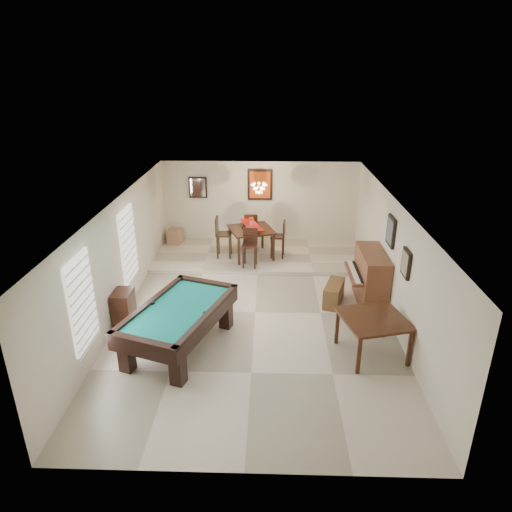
# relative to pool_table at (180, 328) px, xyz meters

# --- Properties ---
(ground_plane) EXTENTS (6.00, 9.00, 0.02)m
(ground_plane) POSITION_rel_pool_table_xyz_m (1.45, 1.44, -0.44)
(ground_plane) COLOR beige
(wall_back) EXTENTS (6.00, 0.04, 2.60)m
(wall_back) POSITION_rel_pool_table_xyz_m (1.45, 5.94, 0.87)
(wall_back) COLOR silver
(wall_back) RESTS_ON ground_plane
(wall_front) EXTENTS (6.00, 0.04, 2.60)m
(wall_front) POSITION_rel_pool_table_xyz_m (1.45, -3.06, 0.87)
(wall_front) COLOR silver
(wall_front) RESTS_ON ground_plane
(wall_left) EXTENTS (0.04, 9.00, 2.60)m
(wall_left) POSITION_rel_pool_table_xyz_m (-1.55, 1.44, 0.87)
(wall_left) COLOR silver
(wall_left) RESTS_ON ground_plane
(wall_right) EXTENTS (0.04, 9.00, 2.60)m
(wall_right) POSITION_rel_pool_table_xyz_m (4.45, 1.44, 0.87)
(wall_right) COLOR silver
(wall_right) RESTS_ON ground_plane
(ceiling) EXTENTS (6.00, 9.00, 0.04)m
(ceiling) POSITION_rel_pool_table_xyz_m (1.45, 1.44, 2.17)
(ceiling) COLOR white
(ceiling) RESTS_ON wall_back
(dining_step) EXTENTS (6.00, 2.50, 0.12)m
(dining_step) POSITION_rel_pool_table_xyz_m (1.45, 4.69, -0.37)
(dining_step) COLOR beige
(dining_step) RESTS_ON ground_plane
(window_left_front) EXTENTS (0.06, 1.00, 1.70)m
(window_left_front) POSITION_rel_pool_table_xyz_m (-1.52, -0.76, 0.97)
(window_left_front) COLOR white
(window_left_front) RESTS_ON wall_left
(window_left_rear) EXTENTS (0.06, 1.00, 1.70)m
(window_left_rear) POSITION_rel_pool_table_xyz_m (-1.52, 2.04, 0.97)
(window_left_rear) COLOR white
(window_left_rear) RESTS_ON wall_left
(pool_table) EXTENTS (2.17, 2.90, 0.86)m
(pool_table) POSITION_rel_pool_table_xyz_m (0.00, 0.00, 0.00)
(pool_table) COLOR black
(pool_table) RESTS_ON ground_plane
(square_table) EXTENTS (1.43, 1.43, 0.81)m
(square_table) POSITION_rel_pool_table_xyz_m (3.77, -0.13, -0.03)
(square_table) COLOR black
(square_table) RESTS_ON ground_plane
(upright_piano) EXTENTS (0.86, 1.54, 1.28)m
(upright_piano) POSITION_rel_pool_table_xyz_m (4.00, 2.01, 0.21)
(upright_piano) COLOR brown
(upright_piano) RESTS_ON ground_plane
(piano_bench) EXTENTS (0.62, 0.97, 0.50)m
(piano_bench) POSITION_rel_pool_table_xyz_m (3.30, 1.95, -0.18)
(piano_bench) COLOR brown
(piano_bench) RESTS_ON ground_plane
(apothecary_chest) EXTENTS (0.38, 0.57, 0.85)m
(apothecary_chest) POSITION_rel_pool_table_xyz_m (-1.33, 0.71, -0.00)
(apothecary_chest) COLOR black
(apothecary_chest) RESTS_ON ground_plane
(dining_table) EXTENTS (1.48, 1.48, 0.96)m
(dining_table) POSITION_rel_pool_table_xyz_m (1.24, 4.51, 0.17)
(dining_table) COLOR black
(dining_table) RESTS_ON dining_step
(flower_vase) EXTENTS (0.16, 0.16, 0.23)m
(flower_vase) POSITION_rel_pool_table_xyz_m (1.24, 4.51, 0.77)
(flower_vase) COLOR #B92B0F
(flower_vase) RESTS_ON dining_table
(dining_chair_south) EXTENTS (0.43, 0.43, 1.06)m
(dining_chair_south) POSITION_rel_pool_table_xyz_m (1.23, 3.78, 0.22)
(dining_chair_south) COLOR black
(dining_chair_south) RESTS_ON dining_step
(dining_chair_north) EXTENTS (0.41, 0.41, 1.09)m
(dining_chair_north) POSITION_rel_pool_table_xyz_m (1.20, 5.25, 0.23)
(dining_chair_north) COLOR black
(dining_chair_north) RESTS_ON dining_step
(dining_chair_west) EXTENTS (0.44, 0.44, 1.18)m
(dining_chair_west) POSITION_rel_pool_table_xyz_m (0.46, 4.46, 0.28)
(dining_chair_west) COLOR black
(dining_chair_west) RESTS_ON dining_step
(dining_chair_east) EXTENTS (0.43, 0.43, 1.08)m
(dining_chair_east) POSITION_rel_pool_table_xyz_m (1.99, 4.49, 0.23)
(dining_chair_east) COLOR black
(dining_chair_east) RESTS_ON dining_step
(corner_bench) EXTENTS (0.47, 0.55, 0.44)m
(corner_bench) POSITION_rel_pool_table_xyz_m (-1.17, 5.52, -0.09)
(corner_bench) COLOR #A37458
(corner_bench) RESTS_ON dining_step
(chandelier) EXTENTS (0.44, 0.44, 0.60)m
(chandelier) POSITION_rel_pool_table_xyz_m (1.45, 4.64, 1.77)
(chandelier) COLOR #FFE5B2
(chandelier) RESTS_ON ceiling
(back_painting) EXTENTS (0.75, 0.06, 0.95)m
(back_painting) POSITION_rel_pool_table_xyz_m (1.45, 5.90, 1.47)
(back_painting) COLOR #D84C14
(back_painting) RESTS_ON wall_back
(back_mirror) EXTENTS (0.55, 0.06, 0.65)m
(back_mirror) POSITION_rel_pool_table_xyz_m (-0.45, 5.90, 1.37)
(back_mirror) COLOR white
(back_mirror) RESTS_ON wall_back
(right_picture_upper) EXTENTS (0.06, 0.55, 0.65)m
(right_picture_upper) POSITION_rel_pool_table_xyz_m (4.41, 1.74, 1.47)
(right_picture_upper) COLOR slate
(right_picture_upper) RESTS_ON wall_right
(right_picture_lower) EXTENTS (0.06, 0.45, 0.55)m
(right_picture_lower) POSITION_rel_pool_table_xyz_m (4.41, 0.44, 1.27)
(right_picture_lower) COLOR gray
(right_picture_lower) RESTS_ON wall_right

